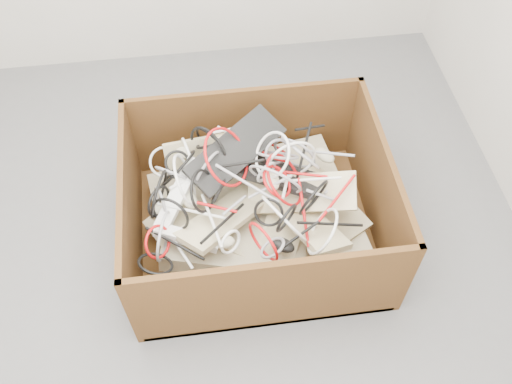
{
  "coord_description": "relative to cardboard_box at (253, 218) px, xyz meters",
  "views": [
    {
      "loc": [
        0.08,
        -1.25,
        2.18
      ],
      "look_at": [
        0.26,
        0.17,
        0.3
      ],
      "focal_mm": 39.02,
      "sensor_mm": 36.0,
      "label": 1
    }
  ],
  "objects": [
    {
      "name": "power_strip_right",
      "position": [
        -0.29,
        -0.19,
        0.19
      ],
      "size": [
        0.27,
        0.14,
        0.09
      ],
      "primitive_type": "cube",
      "rotation": [
        -0.1,
        0.17,
        -0.35
      ],
      "color": "white",
      "rests_on": "keyboard_pile"
    },
    {
      "name": "cardboard_box",
      "position": [
        0.0,
        0.0,
        0.0
      ],
      "size": [
        1.1,
        0.91,
        0.5
      ],
      "color": "#37230D",
      "rests_on": "ground"
    },
    {
      "name": "cable_tangle",
      "position": [
        -0.07,
        0.0,
        0.27
      ],
      "size": [
        0.95,
        0.75,
        0.42
      ],
      "color": "black",
      "rests_on": "keyboard_pile"
    },
    {
      "name": "keyboard_pile",
      "position": [
        0.01,
        0.01,
        0.15
      ],
      "size": [
        1.01,
        0.75,
        0.44
      ],
      "color": "#C1BB88",
      "rests_on": "cardboard_box"
    },
    {
      "name": "power_strip_left",
      "position": [
        -0.31,
        -0.01,
        0.25
      ],
      "size": [
        0.22,
        0.31,
        0.13
      ],
      "primitive_type": "cube",
      "rotation": [
        0.14,
        -0.26,
        1.02
      ],
      "color": "white",
      "rests_on": "keyboard_pile"
    },
    {
      "name": "mice_scatter",
      "position": [
        -0.08,
        0.01,
        0.22
      ],
      "size": [
        0.84,
        0.58,
        0.2
      ],
      "color": "#BFB899",
      "rests_on": "keyboard_pile"
    },
    {
      "name": "room_shell",
      "position": [
        -0.25,
        -0.15,
        1.12
      ],
      "size": [
        3.04,
        3.04,
        2.5
      ],
      "color": "beige",
      "rests_on": "ground"
    },
    {
      "name": "ground",
      "position": [
        -0.25,
        -0.15,
        -0.13
      ],
      "size": [
        3.0,
        3.0,
        0.0
      ],
      "primitive_type": "plane",
      "color": "#555557",
      "rests_on": "ground"
    },
    {
      "name": "vga_plug",
      "position": [
        0.39,
        -0.06,
        0.23
      ],
      "size": [
        0.06,
        0.06,
        0.03
      ],
      "primitive_type": "cube",
      "rotation": [
        0.09,
        0.14,
        -0.78
      ],
      "color": "#0D0DC4",
      "rests_on": "keyboard_pile"
    }
  ]
}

